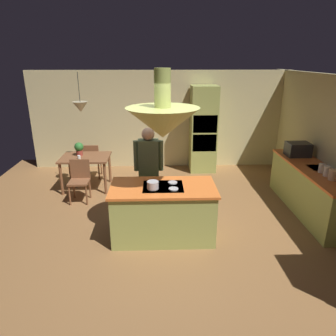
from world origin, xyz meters
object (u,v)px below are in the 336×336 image
object	(u,v)px
kitchen_island	(163,211)
canister_flour	(333,175)
cup_on_table	(79,157)
canister_sugar	(327,171)
dining_table	(86,161)
chair_facing_island	(80,178)
oven_tower	(203,130)
chair_by_back_wall	(92,159)
cooking_pot_on_cooktop	(153,185)
person_at_island	(149,167)
microwave_on_counter	(298,149)
canister_tea	(322,168)
potted_plant_on_table	(79,148)

from	to	relation	value
kitchen_island	canister_flour	world-z (taller)	canister_flour
cup_on_table	canister_sugar	xyz separation A→B (m)	(4.62, -1.54, 0.19)
dining_table	chair_facing_island	size ratio (longest dim) A/B	1.22
cup_on_table	oven_tower	bearing A→B (deg)	25.09
canister_flour	canister_sugar	world-z (taller)	canister_flour
chair_by_back_wall	cup_on_table	bearing A→B (deg)	84.37
cooking_pot_on_cooktop	person_at_island	bearing A→B (deg)	95.65
person_at_island	microwave_on_counter	bearing A→B (deg)	15.02
chair_facing_island	microwave_on_counter	bearing A→B (deg)	1.02
dining_table	kitchen_island	bearing A→B (deg)	-51.01
canister_tea	kitchen_island	bearing A→B (deg)	-169.27
kitchen_island	potted_plant_on_table	bearing A→B (deg)	130.03
chair_facing_island	cup_on_table	world-z (taller)	chair_facing_island
oven_tower	microwave_on_counter	bearing A→B (deg)	-44.28
person_at_island	canister_tea	distance (m)	3.09
kitchen_island	canister_flour	bearing A→B (deg)	3.59
kitchen_island	dining_table	size ratio (longest dim) A/B	1.59
chair_facing_island	potted_plant_on_table	bearing A→B (deg)	101.07
canister_flour	cup_on_table	bearing A→B (deg)	159.64
person_at_island	canister_tea	world-z (taller)	person_at_island
oven_tower	dining_table	world-z (taller)	oven_tower
chair_by_back_wall	cup_on_table	world-z (taller)	chair_by_back_wall
oven_tower	person_at_island	bearing A→B (deg)	-118.03
cup_on_table	canister_sugar	size ratio (longest dim) A/B	0.50
oven_tower	chair_by_back_wall	xyz separation A→B (m)	(-2.80, -0.51, -0.59)
dining_table	microwave_on_counter	size ratio (longest dim) A/B	2.31
chair_facing_island	cooking_pot_on_cooktop	size ratio (longest dim) A/B	4.83
dining_table	canister_flour	world-z (taller)	canister_flour
dining_table	potted_plant_on_table	xyz separation A→B (m)	(-0.14, 0.09, 0.27)
cup_on_table	cooking_pot_on_cooktop	distance (m)	2.60
canister_flour	canister_tea	xyz separation A→B (m)	(0.00, 0.36, -0.01)
chair_facing_island	potted_plant_on_table	size ratio (longest dim) A/B	2.90
dining_table	cooking_pot_on_cooktop	world-z (taller)	cooking_pot_on_cooktop
cup_on_table	kitchen_island	bearing A→B (deg)	-46.72
oven_tower	cup_on_table	world-z (taller)	oven_tower
dining_table	chair_by_back_wall	bearing A→B (deg)	90.00
oven_tower	dining_table	distance (m)	3.06
oven_tower	canister_flour	bearing A→B (deg)	-60.42
canister_tea	microwave_on_counter	size ratio (longest dim) A/B	0.35
kitchen_island	dining_table	world-z (taller)	kitchen_island
person_at_island	chair_by_back_wall	bearing A→B (deg)	125.84
microwave_on_counter	oven_tower	bearing A→B (deg)	135.72
dining_table	chair_by_back_wall	distance (m)	0.65
potted_plant_on_table	microwave_on_counter	distance (m)	4.73
chair_facing_island	person_at_island	bearing A→B (deg)	-27.14
kitchen_island	canister_sugar	size ratio (longest dim) A/B	9.38
canister_flour	chair_facing_island	bearing A→B (deg)	164.17
cup_on_table	person_at_island	bearing A→B (deg)	-37.35
oven_tower	chair_facing_island	bearing A→B (deg)	-147.59
chair_by_back_wall	canister_tea	world-z (taller)	canister_tea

